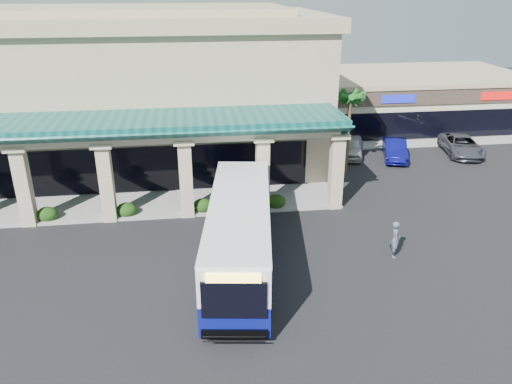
{
  "coord_description": "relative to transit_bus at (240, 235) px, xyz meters",
  "views": [
    {
      "loc": [
        -2.61,
        -22.1,
        12.87
      ],
      "look_at": [
        0.81,
        3.04,
        2.2
      ],
      "focal_mm": 35.0,
      "sensor_mm": 36.0,
      "label": 1
    }
  ],
  "objects": [
    {
      "name": "palm_0",
      "position": [
        9.02,
        12.0,
        1.58
      ],
      "size": [
        2.4,
        2.4,
        6.6
      ],
      "primitive_type": null,
      "color": "#134A15",
      "rests_on": "ground"
    },
    {
      "name": "car_gray",
      "position": [
        19.56,
        14.86,
        -0.95
      ],
      "size": [
        3.62,
        5.94,
        1.54
      ],
      "primitive_type": "imported",
      "rotation": [
        0.0,
        0.0,
        -0.2
      ],
      "color": "#41454D",
      "rests_on": "ground"
    },
    {
      "name": "pedestrian",
      "position": [
        7.85,
        -0.09,
        -0.74
      ],
      "size": [
        0.62,
        0.8,
        1.94
      ],
      "primitive_type": "imported",
      "rotation": [
        0.0,
        0.0,
        1.33
      ],
      "color": "#475361",
      "rests_on": "ground"
    },
    {
      "name": "strip_mall",
      "position": [
        18.52,
        25.0,
        0.73
      ],
      "size": [
        22.5,
        12.5,
        4.9
      ],
      "primitive_type": null,
      "color": "beige",
      "rests_on": "ground"
    },
    {
      "name": "arcade",
      "position": [
        -7.48,
        7.8,
        1.13
      ],
      "size": [
        30.0,
        6.2,
        5.7
      ],
      "primitive_type": null,
      "color": "#0C4845",
      "rests_on": "ground"
    },
    {
      "name": "car_silver",
      "position": [
        10.61,
        15.6,
        -0.94
      ],
      "size": [
        3.27,
        4.89,
        1.55
      ],
      "primitive_type": "imported",
      "rotation": [
        0.0,
        0.0,
        -0.35
      ],
      "color": "#B9B9BA",
      "rests_on": "ground"
    },
    {
      "name": "transit_bus",
      "position": [
        0.0,
        0.0,
        0.0
      ],
      "size": [
        4.56,
        12.56,
        3.43
      ],
      "primitive_type": null,
      "rotation": [
        0.0,
        0.0,
        -0.14
      ],
      "color": "navy",
      "rests_on": "ground"
    },
    {
      "name": "broadleaf_tree",
      "position": [
        8.02,
        20.0,
        0.69
      ],
      "size": [
        2.6,
        2.6,
        4.81
      ],
      "primitive_type": null,
      "color": "#16330B",
      "rests_on": "ground"
    },
    {
      "name": "car_white",
      "position": [
        13.8,
        14.49,
        -0.95
      ],
      "size": [
        2.92,
        4.93,
        1.54
      ],
      "primitive_type": "imported",
      "rotation": [
        0.0,
        0.0,
        -0.3
      ],
      "color": "#090B5D",
      "rests_on": "ground"
    },
    {
      "name": "palm_1",
      "position": [
        10.02,
        15.0,
        1.18
      ],
      "size": [
        2.4,
        2.4,
        5.8
      ],
      "primitive_type": null,
      "color": "#134A15",
      "rests_on": "ground"
    },
    {
      "name": "ground",
      "position": [
        0.52,
        1.0,
        -1.72
      ],
      "size": [
        110.0,
        110.0,
        0.0
      ],
      "primitive_type": "plane",
      "color": "black"
    },
    {
      "name": "main_building",
      "position": [
        -7.48,
        17.0,
        3.96
      ],
      "size": [
        30.8,
        14.8,
        11.35
      ],
      "primitive_type": null,
      "color": "tan",
      "rests_on": "ground"
    }
  ]
}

